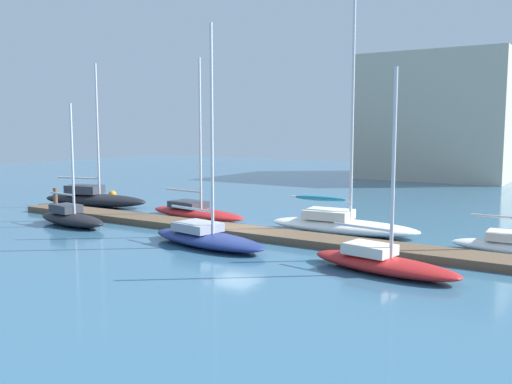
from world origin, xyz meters
name	(u,v)px	position (x,y,z in m)	size (l,w,h in m)	color
ground_plane	(235,234)	(0.00, 0.00, 0.00)	(120.00, 120.00, 0.00)	#386684
dock_pier	(235,231)	(0.00, 0.00, 0.18)	(31.62, 2.03, 0.35)	brown
dock_piling_near_end	(55,198)	(-15.41, 0.87, 0.71)	(0.28, 0.28, 1.43)	brown
sailboat_0	(94,198)	(-14.16, 3.07, 0.59)	(8.24, 4.03, 9.81)	black
sailboat_1	(71,217)	(-9.20, -2.92, 0.47)	(5.58, 2.30, 6.82)	black
sailboat_2	(196,211)	(-4.92, 2.89, 0.44)	(7.43, 2.96, 9.56)	#B21E1E
sailboat_3	(207,236)	(0.53, -3.11, 0.46)	(7.11, 3.33, 10.11)	navy
sailboat_4	(341,223)	(4.52, 3.16, 0.56)	(8.17, 3.11, 12.61)	white
sailboat_5	(382,261)	(9.10, -3.32, 0.44)	(6.34, 2.85, 7.70)	#B21E1E
mooring_buoy_orange	(112,194)	(-16.37, 6.89, 0.30)	(0.60, 0.60, 0.60)	orange
harbor_building_distant	(441,117)	(0.15, 39.17, 6.53)	(15.11, 13.57, 13.06)	#BCB299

